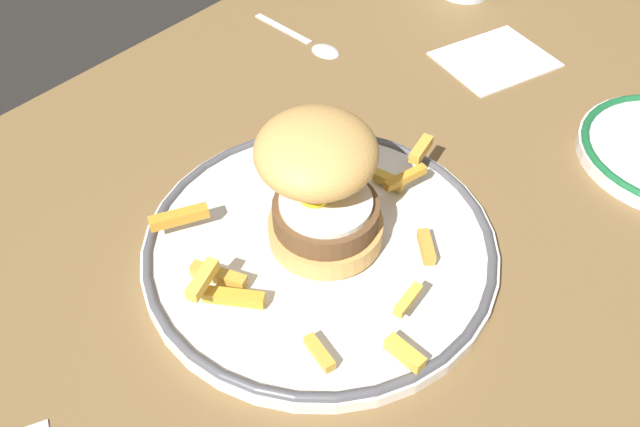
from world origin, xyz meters
The scene contains 6 objects.
ground_plane centered at (0.00, 0.00, -2.00)cm, with size 146.20×80.28×4.00cm, color brown.
dinner_plate centered at (2.95, 3.61, 0.84)cm, with size 28.97×28.97×1.60cm.
burger centered at (3.81, 4.30, 6.83)cm, with size 13.41×13.45×10.39cm.
fries_pile centered at (2.45, 4.43, 2.56)cm, with size 25.64×24.06×2.83cm.
spoon centered at (26.17, 24.07, 0.36)cm, with size 2.81×13.38×0.90cm.
napkin centered at (37.13, 7.03, 0.20)cm, with size 11.83×9.60×0.40cm, color white.
Camera 1 is at (-23.99, -19.43, 41.76)cm, focal length 37.13 mm.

